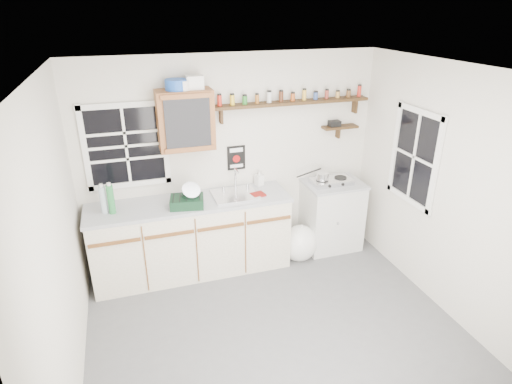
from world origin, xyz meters
TOP-DOWN VIEW (x-y plane):
  - room at (0.00, 0.00)m, footprint 3.64×3.24m
  - main_cabinet at (-0.58, 1.30)m, footprint 2.31×0.63m
  - right_cabinet at (1.25, 1.32)m, footprint 0.73×0.57m
  - sink at (-0.05, 1.30)m, footprint 0.52×0.44m
  - upper_cabinet at (-0.55, 1.44)m, footprint 0.60×0.32m
  - upper_cabinet_clutter at (-0.55, 1.44)m, footprint 0.40×0.24m
  - spice_shelf at (0.71, 1.51)m, footprint 1.91×0.18m
  - secondary_shelf at (1.36, 1.52)m, footprint 0.45×0.16m
  - warning_sign at (0.05, 1.59)m, footprint 0.22×0.02m
  - window_back at (-1.20, 1.59)m, footprint 0.93×0.03m
  - window_right at (1.79, 0.55)m, footprint 0.03×0.78m
  - water_bottles at (-1.46, 1.27)m, footprint 0.15×0.11m
  - dish_rack at (-0.62, 1.18)m, footprint 0.41×0.33m
  - soap_bottle at (0.32, 1.51)m, footprint 0.11×0.12m
  - rag at (0.20, 1.22)m, footprint 0.18×0.16m
  - hotplate at (1.20, 1.31)m, footprint 0.51×0.27m
  - saucepan at (1.07, 1.31)m, footprint 0.37×0.23m
  - trash_bag at (0.74, 1.16)m, footprint 0.44×0.40m

SIDE VIEW (x-z plane):
  - trash_bag at x=0.74m, z-range -0.04..0.46m
  - right_cabinet at x=1.25m, z-range 0.00..0.91m
  - main_cabinet at x=-0.58m, z-range 0.00..0.92m
  - sink at x=-0.05m, z-range 0.79..1.08m
  - rag at x=0.20m, z-range 0.92..0.94m
  - hotplate at x=1.20m, z-range 0.91..0.98m
  - dish_rack at x=-0.62m, z-range 0.87..1.14m
  - soap_bottle at x=0.32m, z-range 0.92..1.12m
  - saucepan at x=1.07m, z-range 0.94..1.10m
  - water_bottles at x=-1.46m, z-range 0.91..1.26m
  - room at x=0.00m, z-range -0.02..2.52m
  - warning_sign at x=0.05m, z-range 1.13..1.43m
  - window_right at x=1.79m, z-range 0.91..1.99m
  - window_back at x=-1.20m, z-range 1.06..2.04m
  - secondary_shelf at x=1.36m, z-range 1.46..1.69m
  - upper_cabinet at x=-0.55m, z-range 1.50..2.15m
  - spice_shelf at x=0.71m, z-range 1.75..2.11m
  - upper_cabinet_clutter at x=-0.55m, z-range 2.14..2.28m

